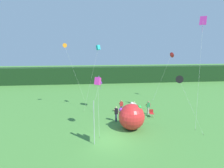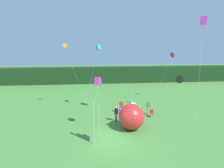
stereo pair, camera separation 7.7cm
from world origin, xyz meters
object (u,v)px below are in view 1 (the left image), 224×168
object	(u,v)px
inflatable_balloon	(132,117)
kite_purple_diamond_3	(100,81)
kite_magenta_diamond_6	(203,27)
folding_chair	(152,113)
person_near_banner	(148,107)
kite_black_delta_0	(179,80)
person_mid_field	(116,113)
kite_cyan_box_1	(98,48)
kite_magenta_box_4	(98,81)
banner_flag	(94,122)
person_far_left	(121,106)
person_far_right	(134,108)
kite_red_delta_2	(171,55)
kite_orange_delta_5	(65,46)

from	to	relation	value
inflatable_balloon	kite_purple_diamond_3	xyz separation A→B (m)	(-2.90, 6.31, 2.47)
inflatable_balloon	kite_magenta_diamond_6	distance (m)	12.10
inflatable_balloon	folding_chair	world-z (taller)	inflatable_balloon
person_near_banner	kite_black_delta_0	size ratio (longest dim) A/B	0.30
person_mid_field	kite_cyan_box_1	bearing A→B (deg)	116.55
inflatable_balloon	kite_magenta_box_4	world-z (taller)	kite_magenta_box_4
inflatable_balloon	kite_purple_diamond_3	distance (m)	7.37
folding_chair	kite_magenta_box_4	world-z (taller)	kite_magenta_box_4
kite_black_delta_0	kite_purple_diamond_3	distance (m)	10.44
person_mid_field	kite_magenta_box_4	bearing A→B (deg)	-136.14
inflatable_balloon	folding_chair	bearing A→B (deg)	44.49
banner_flag	person_far_left	distance (m)	7.78
person_near_banner	kite_magenta_diamond_6	bearing A→B (deg)	-17.80
person_far_left	person_far_right	bearing A→B (deg)	-25.14
person_far_right	kite_cyan_box_1	size ratio (longest dim) A/B	0.19
person_near_banner	kite_magenta_box_4	distance (m)	8.27
folding_chair	kite_black_delta_0	distance (m)	6.51
person_far_left	person_far_right	xyz separation A→B (m)	(1.48, -0.70, -0.02)
folding_chair	person_near_banner	bearing A→B (deg)	102.71
banner_flag	kite_red_delta_2	xyz separation A→B (m)	(11.49, 11.74, 4.94)
person_mid_field	kite_magenta_diamond_6	bearing A→B (deg)	0.53
person_near_banner	person_mid_field	distance (m)	4.49
banner_flag	person_mid_field	bearing A→B (deg)	60.71
banner_flag	kite_black_delta_0	bearing A→B (deg)	7.28
banner_flag	person_mid_field	distance (m)	5.11
kite_purple_diamond_3	kite_black_delta_0	bearing A→B (deg)	-47.41
kite_magenta_diamond_6	inflatable_balloon	bearing A→B (deg)	-164.64
person_far_right	folding_chair	bearing A→B (deg)	-26.90
inflatable_balloon	kite_cyan_box_1	distance (m)	9.30
banner_flag	person_far_left	size ratio (longest dim) A/B	2.37
person_far_right	folding_chair	world-z (taller)	person_far_right
kite_black_delta_0	kite_magenta_diamond_6	distance (m)	7.13
kite_cyan_box_1	person_far_left	bearing A→B (deg)	-21.06
kite_black_delta_0	person_far_left	bearing A→B (deg)	126.90
person_far_left	kite_orange_delta_5	bearing A→B (deg)	161.52
kite_black_delta_0	kite_red_delta_2	distance (m)	11.43
person_far_right	kite_purple_diamond_3	distance (m)	5.52
kite_purple_diamond_3	person_near_banner	bearing A→B (deg)	-23.73
person_far_left	kite_black_delta_0	world-z (taller)	kite_black_delta_0
person_far_left	inflatable_balloon	bearing A→B (deg)	-85.54
person_mid_field	kite_black_delta_0	xyz separation A→B (m)	(5.40, -3.37, 4.39)
kite_cyan_box_1	kite_purple_diamond_3	distance (m)	4.24
kite_purple_diamond_3	kite_cyan_box_1	bearing A→B (deg)	-109.37
kite_magenta_diamond_6	kite_orange_delta_5	bearing A→B (deg)	162.51
person_far_right	kite_magenta_box_4	distance (m)	7.18
person_mid_field	kite_black_delta_0	world-z (taller)	kite_black_delta_0
person_far_left	kite_cyan_box_1	world-z (taller)	kite_cyan_box_1
person_far_left	kite_magenta_diamond_6	xyz separation A→B (m)	(8.25, -2.47, 9.37)
person_far_left	kite_purple_diamond_3	size ratio (longest dim) A/B	0.38
kite_black_delta_0	kite_orange_delta_5	distance (m)	14.30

